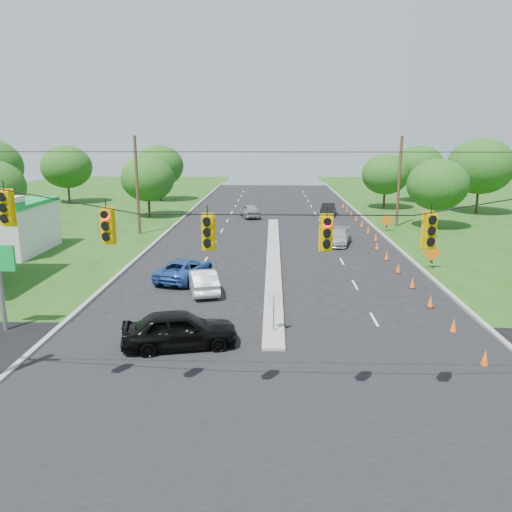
{
  "coord_description": "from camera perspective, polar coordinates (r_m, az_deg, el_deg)",
  "views": [
    {
      "loc": [
        -0.08,
        -15.46,
        8.79
      ],
      "look_at": [
        -0.93,
        9.75,
        2.8
      ],
      "focal_mm": 35.0,
      "sensor_mm": 36.0,
      "label": 1
    }
  ],
  "objects": [
    {
      "name": "utility_pole_far_left",
      "position": [
        47.32,
        -13.43,
        7.8
      ],
      "size": [
        0.28,
        0.28,
        9.0
      ],
      "primitive_type": "cylinder",
      "color": "#422D1C",
      "rests_on": "ground"
    },
    {
      "name": "silver_car_oncoming",
      "position": [
        56.52,
        -0.68,
        5.19
      ],
      "size": [
        2.78,
        4.73,
        1.51
      ],
      "primitive_type": "imported",
      "rotation": [
        0.0,
        0.0,
        3.38
      ],
      "color": "gray",
      "rests_on": "ground"
    },
    {
      "name": "tree_4",
      "position": [
        73.1,
        -20.83,
        9.5
      ],
      "size": [
        6.72,
        6.72,
        7.84
      ],
      "color": "black",
      "rests_on": "ground"
    },
    {
      "name": "cone_9",
      "position": [
        51.46,
        12.01,
        3.63
      ],
      "size": [
        0.32,
        0.32,
        0.7
      ],
      "primitive_type": "cone",
      "color": "#FF611A",
      "rests_on": "ground"
    },
    {
      "name": "work_sign_2",
      "position": [
        49.29,
        14.69,
        3.94
      ],
      "size": [
        1.27,
        0.58,
        1.37
      ],
      "color": "black",
      "rests_on": "ground"
    },
    {
      "name": "utility_pole_far_right",
      "position": [
        52.18,
        16.04,
        8.13
      ],
      "size": [
        0.28,
        0.28,
        9.0
      ],
      "primitive_type": "cylinder",
      "color": "#422D1C",
      "rests_on": "ground"
    },
    {
      "name": "cone_10",
      "position": [
        54.86,
        11.39,
        4.25
      ],
      "size": [
        0.32,
        0.32,
        0.7
      ],
      "primitive_type": "cone",
      "color": "#FF611A",
      "rests_on": "ground"
    },
    {
      "name": "cone_4",
      "position": [
        34.58,
        15.95,
        -1.29
      ],
      "size": [
        0.32,
        0.32,
        0.7
      ],
      "primitive_type": "cone",
      "color": "#FF611A",
      "rests_on": "ground"
    },
    {
      "name": "cone_1",
      "position": [
        24.98,
        21.67,
        -7.37
      ],
      "size": [
        0.32,
        0.32,
        0.7
      ],
      "primitive_type": "cone",
      "color": "#FF611A",
      "rests_on": "ground"
    },
    {
      "name": "dark_car_receding",
      "position": [
        58.56,
        8.26,
        5.29
      ],
      "size": [
        2.34,
        4.52,
        1.42
      ],
      "primitive_type": "imported",
      "rotation": [
        0.0,
        0.0,
        -0.2
      ],
      "color": "black",
      "rests_on": "ground"
    },
    {
      "name": "cone_5",
      "position": [
        37.88,
        14.71,
        0.04
      ],
      "size": [
        0.32,
        0.32,
        0.7
      ],
      "primitive_type": "cone",
      "color": "#FF611A",
      "rests_on": "ground"
    },
    {
      "name": "black_sedan",
      "position": [
        21.73,
        -8.7,
        -8.29
      ],
      "size": [
        5.19,
        2.97,
        1.66
      ],
      "primitive_type": "imported",
      "rotation": [
        0.0,
        0.0,
        1.79
      ],
      "color": "black",
      "rests_on": "ground"
    },
    {
      "name": "cone_11",
      "position": [
        58.28,
        10.84,
        4.8
      ],
      "size": [
        0.32,
        0.32,
        0.7
      ],
      "primitive_type": "cone",
      "color": "#FF611A",
      "rests_on": "ground"
    },
    {
      "name": "work_sign_1",
      "position": [
        36.01,
        19.46,
        0.24
      ],
      "size": [
        1.27,
        0.58,
        1.37
      ],
      "color": "black",
      "rests_on": "ground"
    },
    {
      "name": "white_sedan",
      "position": [
        29.25,
        -6.13,
        -2.81
      ],
      "size": [
        2.53,
        4.39,
        1.37
      ],
      "primitive_type": "imported",
      "rotation": [
        0.0,
        0.0,
        3.42
      ],
      "color": "silver",
      "rests_on": "ground"
    },
    {
      "name": "cone_7",
      "position": [
        44.7,
        13.53,
        2.1
      ],
      "size": [
        0.32,
        0.32,
        0.7
      ],
      "primitive_type": "cone",
      "color": "#FF611A",
      "rests_on": "ground"
    },
    {
      "name": "cone_0",
      "position": [
        21.97,
        24.71,
        -10.53
      ],
      "size": [
        0.32,
        0.32,
        0.7
      ],
      "primitive_type": "cone",
      "color": "#FF611A",
      "rests_on": "ground"
    },
    {
      "name": "cone_6",
      "position": [
        41.22,
        13.66,
        1.16
      ],
      "size": [
        0.32,
        0.32,
        0.7
      ],
      "primitive_type": "cone",
      "color": "#FF611A",
      "rests_on": "ground"
    },
    {
      "name": "curb_right",
      "position": [
        47.4,
        14.3,
        2.26
      ],
      "size": [
        0.25,
        110.0,
        0.16
      ],
      "primitive_type": "cube",
      "color": "gray",
      "rests_on": "ground"
    },
    {
      "name": "ground",
      "position": [
        17.78,
        2.02,
        -16.28
      ],
      "size": [
        160.0,
        160.0,
        0.0
      ],
      "primitive_type": "plane",
      "color": "black",
      "rests_on": "ground"
    },
    {
      "name": "tree_9",
      "position": [
        52.2,
        20.05,
        7.67
      ],
      "size": [
        5.88,
        5.88,
        6.86
      ],
      "color": "black",
      "rests_on": "ground"
    },
    {
      "name": "cone_2",
      "position": [
        28.11,
        19.32,
        -4.89
      ],
      "size": [
        0.32,
        0.32,
        0.7
      ],
      "primitive_type": "cone",
      "color": "#FF611A",
      "rests_on": "ground"
    },
    {
      "name": "median",
      "position": [
        37.5,
        2.0,
        -0.2
      ],
      "size": [
        1.0,
        34.0,
        0.18
      ],
      "primitive_type": "cube",
      "color": "gray",
      "rests_on": "ground"
    },
    {
      "name": "tree_11",
      "position": [
        73.36,
        18.08,
        9.72
      ],
      "size": [
        6.72,
        6.72,
        7.84
      ],
      "color": "black",
      "rests_on": "ground"
    },
    {
      "name": "curb_left",
      "position": [
        47.37,
        -10.33,
        2.45
      ],
      "size": [
        0.25,
        110.0,
        0.16
      ],
      "primitive_type": "cube",
      "color": "gray",
      "rests_on": "ground"
    },
    {
      "name": "median_sign",
      "position": [
        22.67,
        2.04,
        -5.5
      ],
      "size": [
        0.55,
        0.06,
        2.05
      ],
      "color": "gray",
      "rests_on": "ground"
    },
    {
      "name": "signal_span",
      "position": [
        14.95,
        1.99,
        -1.45
      ],
      "size": [
        25.6,
        0.32,
        9.0
      ],
      "color": "#422D1C",
      "rests_on": "ground"
    },
    {
      "name": "cone_3",
      "position": [
        31.31,
        17.46,
        -2.91
      ],
      "size": [
        0.32,
        0.32,
        0.7
      ],
      "primitive_type": "cone",
      "color": "#FF611A",
      "rests_on": "ground"
    },
    {
      "name": "cone_8",
      "position": [
        48.07,
        12.72,
        2.92
      ],
      "size": [
        0.32,
        0.32,
        0.7
      ],
      "primitive_type": "cone",
      "color": "#FF611A",
      "rests_on": "ground"
    },
    {
      "name": "tree_12",
      "position": [
        65.15,
        14.59,
        9.02
      ],
      "size": [
        5.88,
        5.88,
        6.86
      ],
      "color": "black",
      "rests_on": "ground"
    },
    {
      "name": "blue_pickup",
      "position": [
        31.88,
        -8.17,
        -1.5
      ],
      "size": [
        3.53,
        5.39,
        1.38
      ],
      "primitive_type": "imported",
      "rotation": [
        0.0,
        0.0,
        2.87
      ],
      "color": "navy",
      "rests_on": "ground"
    },
    {
      "name": "silver_car_far",
      "position": [
        42.6,
        9.42,
        2.16
      ],
      "size": [
        2.89,
        4.76,
        1.29
      ],
      "primitive_type": "imported",
      "rotation": [
        0.0,
        0.0,
        -0.26
      ],
      "color": "#A2A2A2",
      "rests_on": "ground"
    },
    {
      "name": "cone_12",
      "position": [
        61.7,
        10.35,
        5.28
      ],
      "size": [
        0.32,
        0.32,
        0.7
      ],
      "primitive_type": "cone",
      "color": "#FF611A",
      "rests_on": "ground"
    },
    {
      "name": "tree_6",
      "position": [
        72.33,
        -10.96,
        10.09
      ],
      "size": [
        6.72,
        6.72,
        7.84
      ],
      "color": "black",
      "rests_on": "ground"
    },
    {
      "name": "cross_street",
      "position": [
        17.78,
        2.02,
        -16.28
      ],
      "size": [
        160.0,
        14.0,
        0.02
      ],
      "primitive_type": "cube",
      "color": "black",
      "rests_on": "ground"
    },
    {
      "name": "cone_13",
      "position": [
        65.14,
        9.91,
        5.72
      ],
      "size": [
        0.32,
        0.32,
        0.7
      ],
      "primitive_type": "cone",
      "color": "#FF611A",
      "rests_on": "ground"
    },
    {
      "name": "tree_5",
      "position": [
        57.35,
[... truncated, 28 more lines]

